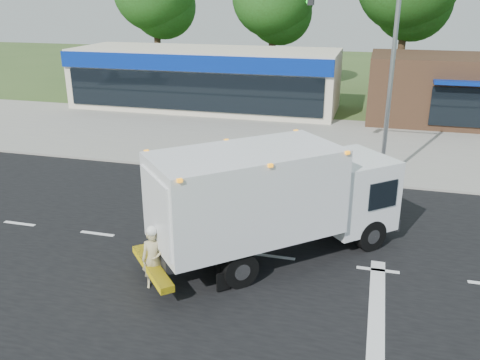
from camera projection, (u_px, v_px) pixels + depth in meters
The scene contains 10 objects.
ground at pixel (275, 257), 15.31m from camera, with size 120.00×120.00×0.00m, color #385123.
road_asphalt at pixel (275, 257), 15.31m from camera, with size 60.00×14.00×0.02m, color black.
sidewalk at pixel (312, 170), 22.72m from camera, with size 60.00×2.40×0.12m, color gray.
parking_apron at pixel (326, 138), 27.99m from camera, with size 60.00×9.00×0.02m, color gray.
lane_markings at pixel (314, 286), 13.75m from camera, with size 55.20×7.00×0.01m.
ems_box_truck at pixel (273, 195), 14.67m from camera, with size 7.40×7.01×3.46m.
emergency_worker at pixel (153, 257), 13.47m from camera, with size 0.73×0.61×1.81m.
retail_strip_mall at pixel (205, 78), 34.88m from camera, with size 18.00×6.20×4.00m.
brown_storefront at pixel (453, 89), 31.01m from camera, with size 10.00×6.70×4.00m.
traffic_signal_pole at pixel (375, 63), 19.92m from camera, with size 3.51×0.25×8.00m.
Camera 1 is at (2.51, -13.38, 7.47)m, focal length 38.00 mm.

